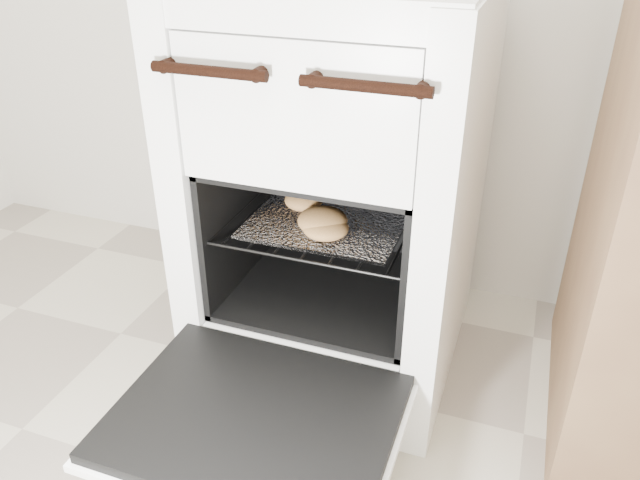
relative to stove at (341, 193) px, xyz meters
The scene contains 5 objects.
stove is the anchor object (origin of this frame).
oven_door 0.52m from the stove, 90.00° to the right, with size 0.50×0.39×0.04m.
oven_rack 0.07m from the stove, 90.00° to the right, with size 0.41×0.39×0.01m.
foil_sheet 0.08m from the stove, 90.00° to the right, with size 0.32×0.28×0.01m, color white.
baked_rolls 0.12m from the stove, 93.80° to the right, with size 0.19×0.21×0.05m.
Camera 1 is at (0.25, 0.01, 0.99)m, focal length 35.00 mm.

